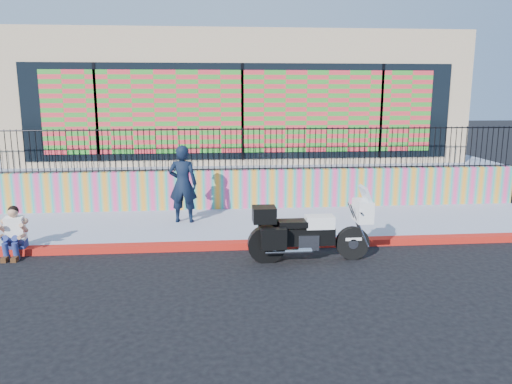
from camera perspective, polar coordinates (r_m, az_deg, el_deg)
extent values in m
plane|color=black|center=(11.29, -0.15, -6.39)|extent=(90.00, 90.00, 0.00)
cube|color=#A80C14|center=(11.27, -0.15, -6.02)|extent=(16.00, 0.30, 0.15)
cube|color=#969CB4|center=(12.85, -0.80, -3.80)|extent=(16.00, 3.00, 0.15)
cube|color=#F44085|center=(14.26, -1.29, 0.32)|extent=(16.00, 0.20, 1.10)
cube|color=#969CB4|center=(19.29, -2.32, 3.06)|extent=(16.00, 10.00, 1.25)
cube|color=tan|center=(18.87, -2.36, 10.87)|extent=(14.00, 8.00, 4.00)
cube|color=black|center=(14.87, -1.56, 9.14)|extent=(12.60, 0.04, 2.80)
cube|color=#EC343E|center=(14.84, -1.56, 9.14)|extent=(11.48, 0.02, 2.40)
cylinder|color=black|center=(10.65, 10.96, -5.75)|extent=(0.70, 0.15, 0.70)
cylinder|color=black|center=(10.31, 1.23, -6.13)|extent=(0.70, 0.15, 0.70)
cube|color=black|center=(10.39, 6.20, -5.01)|extent=(1.01, 0.30, 0.36)
cube|color=silver|center=(10.41, 5.90, -5.58)|extent=(0.42, 0.36, 0.32)
cube|color=white|center=(10.35, 7.27, -3.39)|extent=(0.58, 0.34, 0.25)
cube|color=black|center=(10.25, 4.19, -3.60)|extent=(0.58, 0.36, 0.13)
cube|color=white|center=(10.52, 12.11, -2.11)|extent=(0.32, 0.55, 0.45)
cube|color=silver|center=(10.46, 12.41, -0.30)|extent=(0.19, 0.49, 0.36)
cube|color=black|center=(10.12, 0.94, -2.59)|extent=(0.47, 0.45, 0.32)
cube|color=black|center=(9.95, 2.05, -5.38)|extent=(0.51, 0.19, 0.42)
cube|color=black|center=(10.55, 1.61, -4.38)|extent=(0.51, 0.19, 0.42)
cube|color=white|center=(10.62, 10.98, -5.20)|extent=(0.34, 0.17, 0.06)
imported|color=black|center=(12.80, -8.35, 0.91)|extent=(0.78, 0.57, 1.98)
cube|color=navy|center=(11.95, -25.60, -5.34)|extent=(0.36, 0.28, 0.18)
cube|color=white|center=(11.82, -25.81, -3.77)|extent=(0.38, 0.27, 0.54)
sphere|color=tan|center=(11.71, -26.04, -2.12)|extent=(0.21, 0.21, 0.21)
cube|color=#472814|center=(11.65, -26.72, -6.84)|extent=(0.11, 0.26, 0.10)
cube|color=#472814|center=(11.58, -25.80, -6.87)|extent=(0.11, 0.26, 0.10)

